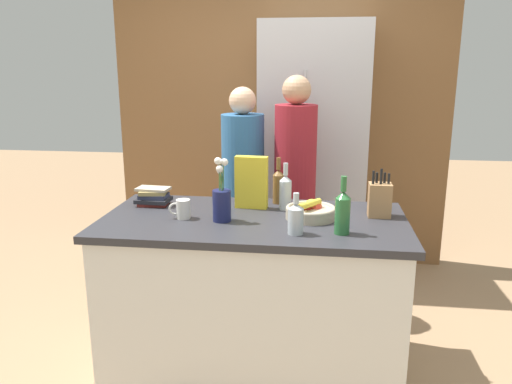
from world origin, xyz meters
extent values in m
plane|color=#A37F5B|center=(0.00, 0.00, 0.00)|extent=(14.00, 14.00, 0.00)
cube|color=silver|center=(0.00, 0.00, 0.43)|extent=(1.59, 0.80, 0.87)
cube|color=#2D2D33|center=(0.00, 0.00, 0.89)|extent=(1.66, 0.84, 0.04)
cube|color=brown|center=(0.00, 1.77, 1.30)|extent=(2.86, 0.12, 2.60)
cube|color=#B7B7BC|center=(0.29, 1.41, 1.02)|extent=(0.83, 0.60, 2.04)
cylinder|color=#B7B7BC|center=(0.23, 1.10, 1.12)|extent=(0.02, 0.02, 1.12)
cylinder|color=tan|center=(0.31, 0.03, 0.93)|extent=(0.27, 0.27, 0.06)
torus|color=tan|center=(0.31, 0.03, 0.96)|extent=(0.27, 0.27, 0.02)
sphere|color=#99B233|center=(0.31, 0.07, 0.97)|extent=(0.07, 0.07, 0.07)
sphere|color=red|center=(0.34, 0.05, 0.96)|extent=(0.06, 0.06, 0.06)
sphere|color=#C64C23|center=(0.34, 0.06, 0.96)|extent=(0.07, 0.07, 0.07)
sphere|color=red|center=(0.28, 0.03, 0.96)|extent=(0.06, 0.06, 0.06)
cylinder|color=yellow|center=(0.30, 0.02, 0.98)|extent=(0.13, 0.11, 0.03)
cylinder|color=yellow|center=(0.30, 0.00, 0.99)|extent=(0.13, 0.16, 0.03)
cube|color=#A87A4C|center=(0.68, 0.12, 1.00)|extent=(0.12, 0.10, 0.19)
cylinder|color=black|center=(0.64, 0.10, 1.12)|extent=(0.01, 0.01, 0.08)
cylinder|color=black|center=(0.66, 0.13, 1.11)|extent=(0.01, 0.01, 0.07)
cylinder|color=black|center=(0.68, 0.11, 1.13)|extent=(0.01, 0.01, 0.09)
cylinder|color=black|center=(0.70, 0.13, 1.12)|extent=(0.01, 0.01, 0.07)
cylinder|color=black|center=(0.72, 0.12, 1.11)|extent=(0.01, 0.01, 0.07)
cylinder|color=#191E4C|center=(-0.16, -0.07, 0.99)|extent=(0.10, 0.10, 0.17)
cylinder|color=#477538|center=(-0.15, -0.07, 1.15)|extent=(0.01, 0.02, 0.15)
sphere|color=white|center=(-0.14, -0.07, 1.22)|extent=(0.04, 0.04, 0.04)
cylinder|color=#477538|center=(-0.15, -0.06, 1.15)|extent=(0.02, 0.02, 0.15)
sphere|color=white|center=(-0.15, -0.06, 1.22)|extent=(0.03, 0.03, 0.03)
cylinder|color=#477538|center=(-0.17, -0.07, 1.12)|extent=(0.01, 0.01, 0.10)
sphere|color=white|center=(-0.17, -0.06, 1.18)|extent=(0.04, 0.04, 0.04)
cylinder|color=#477538|center=(-0.17, -0.07, 1.15)|extent=(0.01, 0.02, 0.16)
sphere|color=white|center=(-0.18, -0.08, 1.23)|extent=(0.04, 0.04, 0.04)
cylinder|color=#477538|center=(-0.16, -0.08, 1.13)|extent=(0.02, 0.01, 0.12)
sphere|color=white|center=(-0.17, -0.09, 1.19)|extent=(0.04, 0.04, 0.04)
cylinder|color=#477538|center=(-0.16, -0.08, 1.15)|extent=(0.01, 0.01, 0.16)
sphere|color=white|center=(-0.16, -0.08, 1.23)|extent=(0.03, 0.03, 0.03)
cube|color=yellow|center=(-0.04, 0.20, 1.06)|extent=(0.19, 0.07, 0.30)
cylinder|color=silver|center=(-0.38, -0.05, 0.96)|extent=(0.08, 0.08, 0.10)
torus|color=silver|center=(-0.42, -0.06, 0.96)|extent=(0.07, 0.03, 0.07)
cube|color=maroon|center=(-0.63, 0.18, 0.91)|extent=(0.17, 0.12, 0.02)
cube|color=#232328|center=(-0.63, 0.18, 0.94)|extent=(0.20, 0.15, 0.02)
cube|color=#2D334C|center=(-0.62, 0.19, 0.96)|extent=(0.16, 0.12, 0.03)
cube|color=#99844C|center=(-0.63, 0.19, 0.98)|extent=(0.17, 0.14, 0.02)
cube|color=#B7A88E|center=(-0.63, 0.19, 1.00)|extent=(0.20, 0.13, 0.02)
cylinder|color=#286633|center=(0.47, -0.20, 1.00)|extent=(0.08, 0.08, 0.18)
cone|color=#286633|center=(0.47, -0.20, 1.10)|extent=(0.08, 0.08, 0.03)
cylinder|color=#286633|center=(0.47, -0.20, 1.16)|extent=(0.03, 0.03, 0.08)
cylinder|color=#B2BCC1|center=(0.24, -0.24, 0.97)|extent=(0.08, 0.08, 0.13)
cone|color=#B2BCC1|center=(0.24, -0.24, 1.05)|extent=(0.08, 0.08, 0.03)
cylinder|color=#B2BCC1|center=(0.24, -0.24, 1.09)|extent=(0.03, 0.03, 0.05)
cylinder|color=#B2BCC1|center=(0.16, 0.19, 0.99)|extent=(0.07, 0.07, 0.17)
cone|color=#B2BCC1|center=(0.16, 0.19, 1.09)|extent=(0.07, 0.07, 0.03)
cylinder|color=#B2BCC1|center=(0.16, 0.19, 1.14)|extent=(0.03, 0.03, 0.07)
cylinder|color=brown|center=(0.11, 0.32, 0.99)|extent=(0.07, 0.07, 0.17)
cone|color=brown|center=(0.11, 0.32, 1.10)|extent=(0.07, 0.07, 0.03)
cylinder|color=brown|center=(0.11, 0.32, 1.15)|extent=(0.03, 0.03, 0.07)
cube|color=#383842|center=(-0.18, 0.77, 0.38)|extent=(0.24, 0.16, 0.76)
cylinder|color=#2D6093|center=(-0.18, 0.77, 1.08)|extent=(0.29, 0.29, 0.63)
sphere|color=#DBAD89|center=(-0.18, 0.77, 1.49)|extent=(0.18, 0.18, 0.18)
cube|color=#383842|center=(0.18, 0.76, 0.40)|extent=(0.24, 0.18, 0.80)
cylinder|color=maroon|center=(0.18, 0.76, 1.13)|extent=(0.29, 0.29, 0.66)
sphere|color=tan|center=(0.18, 0.76, 1.56)|extent=(0.19, 0.19, 0.19)
camera|label=1|loc=(0.35, -2.58, 1.71)|focal=35.00mm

